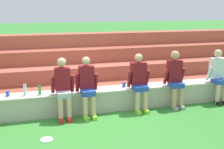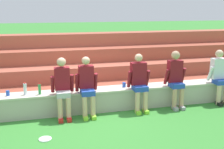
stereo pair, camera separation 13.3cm
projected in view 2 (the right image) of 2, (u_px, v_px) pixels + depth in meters
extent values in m
plane|color=#388433|center=(92.00, 114.00, 6.64)|extent=(80.00, 80.00, 0.00)
cube|color=#B7AF9E|center=(90.00, 100.00, 6.80)|extent=(8.35, 0.46, 0.53)
cube|color=beige|center=(89.00, 91.00, 6.74)|extent=(8.39, 0.50, 0.04)
cube|color=#A34C38|center=(84.00, 93.00, 7.60)|extent=(12.18, 0.64, 0.41)
cube|color=#AC5540|center=(81.00, 80.00, 8.16)|extent=(12.18, 0.64, 0.82)
cube|color=#A44D39|center=(78.00, 68.00, 8.71)|extent=(12.18, 0.64, 1.23)
cube|color=#AC5641|center=(75.00, 58.00, 9.26)|extent=(12.18, 0.64, 1.64)
cylinder|color=#DBAD89|center=(60.00, 110.00, 6.18)|extent=(0.11, 0.11, 0.53)
cylinder|color=#DBAD89|center=(69.00, 109.00, 6.22)|extent=(0.11, 0.11, 0.53)
cube|color=red|center=(61.00, 120.00, 6.20)|extent=(0.10, 0.22, 0.08)
cube|color=red|center=(69.00, 119.00, 6.24)|extent=(0.10, 0.22, 0.08)
cube|color=#B2B2B7|center=(63.00, 94.00, 6.26)|extent=(0.30, 0.35, 0.12)
cube|color=maroon|center=(62.00, 78.00, 6.34)|extent=(0.34, 0.20, 0.52)
sphere|color=#DBAD89|center=(61.00, 62.00, 6.25)|extent=(0.21, 0.21, 0.21)
cylinder|color=maroon|center=(53.00, 84.00, 6.30)|extent=(0.08, 0.23, 0.42)
cylinder|color=maroon|center=(72.00, 83.00, 6.40)|extent=(0.08, 0.18, 0.43)
cylinder|color=#DBAD89|center=(85.00, 108.00, 6.30)|extent=(0.11, 0.11, 0.53)
cylinder|color=#DBAD89|center=(93.00, 107.00, 6.35)|extent=(0.11, 0.11, 0.53)
cube|color=#8CD833|center=(85.00, 118.00, 6.32)|extent=(0.10, 0.22, 0.08)
cube|color=#8CD833|center=(94.00, 117.00, 6.36)|extent=(0.10, 0.22, 0.08)
cube|color=#2347B2|center=(88.00, 92.00, 6.39)|extent=(0.30, 0.36, 0.12)
cube|color=maroon|center=(86.00, 77.00, 6.46)|extent=(0.34, 0.20, 0.53)
sphere|color=#DBAD89|center=(86.00, 61.00, 6.38)|extent=(0.19, 0.19, 0.19)
cylinder|color=maroon|center=(77.00, 83.00, 6.42)|extent=(0.08, 0.15, 0.43)
cylinder|color=maroon|center=(96.00, 81.00, 6.53)|extent=(0.08, 0.20, 0.43)
cylinder|color=#DBAD89|center=(138.00, 103.00, 6.64)|extent=(0.11, 0.11, 0.53)
cylinder|color=#DBAD89|center=(145.00, 102.00, 6.69)|extent=(0.11, 0.11, 0.53)
cube|color=#8CD833|center=(138.00, 112.00, 6.65)|extent=(0.10, 0.22, 0.08)
cube|color=#8CD833|center=(146.00, 111.00, 6.70)|extent=(0.10, 0.22, 0.08)
cube|color=#2347B2|center=(140.00, 88.00, 6.71)|extent=(0.33, 0.33, 0.12)
cube|color=maroon|center=(138.00, 73.00, 6.76)|extent=(0.37, 0.20, 0.54)
sphere|color=#DBAD89|center=(139.00, 58.00, 6.67)|extent=(0.19, 0.19, 0.19)
cylinder|color=maroon|center=(129.00, 79.00, 6.71)|extent=(0.08, 0.19, 0.43)
cylinder|color=maroon|center=(147.00, 78.00, 6.83)|extent=(0.08, 0.22, 0.42)
cylinder|color=tan|center=(174.00, 99.00, 6.89)|extent=(0.11, 0.11, 0.53)
cylinder|color=tan|center=(182.00, 99.00, 6.93)|extent=(0.11, 0.11, 0.53)
cube|color=#99999E|center=(175.00, 108.00, 6.90)|extent=(0.10, 0.22, 0.08)
cube|color=#99999E|center=(182.00, 108.00, 6.95)|extent=(0.10, 0.22, 0.08)
cube|color=#2347B2|center=(176.00, 85.00, 6.95)|extent=(0.31, 0.31, 0.12)
cube|color=maroon|center=(175.00, 71.00, 6.99)|extent=(0.35, 0.20, 0.55)
sphere|color=tan|center=(176.00, 55.00, 6.90)|extent=(0.22, 0.22, 0.22)
cylinder|color=maroon|center=(167.00, 77.00, 6.95)|extent=(0.08, 0.23, 0.42)
cylinder|color=maroon|center=(183.00, 76.00, 7.06)|extent=(0.08, 0.21, 0.42)
cylinder|color=beige|center=(219.00, 95.00, 7.21)|extent=(0.11, 0.11, 0.53)
cube|color=black|center=(219.00, 104.00, 7.22)|extent=(0.10, 0.22, 0.08)
cube|color=#2347B2|center=(220.00, 82.00, 7.27)|extent=(0.33, 0.30, 0.12)
cube|color=white|center=(218.00, 68.00, 7.33)|extent=(0.37, 0.20, 0.54)
sphere|color=beige|center=(219.00, 54.00, 7.24)|extent=(0.20, 0.20, 0.20)
cylinder|color=white|center=(210.00, 74.00, 7.29)|extent=(0.08, 0.24, 0.42)
cylinder|color=silver|center=(25.00, 89.00, 6.34)|extent=(0.07, 0.07, 0.26)
cylinder|color=red|center=(25.00, 83.00, 6.31)|extent=(0.04, 0.04, 0.02)
cylinder|color=green|center=(40.00, 89.00, 6.37)|extent=(0.06, 0.06, 0.23)
cylinder|color=red|center=(39.00, 84.00, 6.34)|extent=(0.04, 0.04, 0.02)
cylinder|color=blue|center=(124.00, 85.00, 6.96)|extent=(0.09, 0.09, 0.11)
cylinder|color=blue|center=(8.00, 93.00, 6.29)|extent=(0.08, 0.08, 0.11)
cylinder|color=white|center=(45.00, 139.00, 5.37)|extent=(0.25, 0.25, 0.02)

